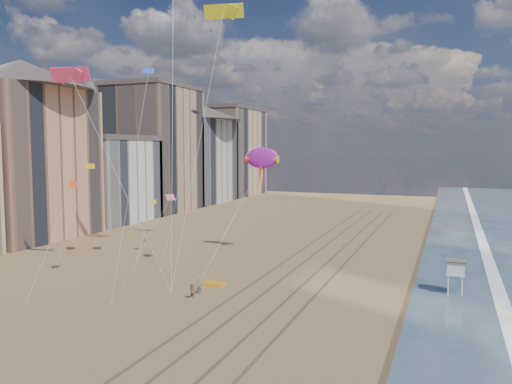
# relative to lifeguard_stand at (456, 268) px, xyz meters

# --- Properties ---
(ground) EXTENTS (260.00, 260.00, 0.00)m
(ground) POSITION_rel_lifeguard_stand_xyz_m (-19.04, -25.43, -2.67)
(ground) COLOR brown
(ground) RESTS_ON ground
(wet_sand) EXTENTS (260.00, 260.00, 0.00)m
(wet_sand) POSITION_rel_lifeguard_stand_xyz_m (-0.04, 14.57, -2.67)
(wet_sand) COLOR #42301E
(wet_sand) RESTS_ON ground
(foam) EXTENTS (260.00, 260.00, 0.00)m
(foam) POSITION_rel_lifeguard_stand_xyz_m (4.16, 14.57, -2.66)
(foam) COLOR white
(foam) RESTS_ON ground
(tracks) EXTENTS (7.68, 120.00, 0.01)m
(tracks) POSITION_rel_lifeguard_stand_xyz_m (-16.49, 4.57, -2.66)
(tracks) COLOR brown
(tracks) RESTS_ON ground
(buildings) EXTENTS (34.72, 131.35, 29.00)m
(buildings) POSITION_rel_lifeguard_stand_xyz_m (-64.77, 40.16, 10.88)
(buildings) COLOR #C6B284
(buildings) RESTS_ON ground
(lifeguard_stand) EXTENTS (1.92, 1.92, 3.46)m
(lifeguard_stand) POSITION_rel_lifeguard_stand_xyz_m (0.00, 0.00, 0.00)
(lifeguard_stand) COLOR silver
(lifeguard_stand) RESTS_ON ground
(grounded_kite) EXTENTS (2.34, 1.49, 0.27)m
(grounded_kite) POSITION_rel_lifeguard_stand_xyz_m (-23.92, -5.72, -2.53)
(grounded_kite) COLOR orange
(grounded_kite) RESTS_ON ground
(show_kite) EXTENTS (4.57, 10.78, 23.88)m
(show_kite) POSITION_rel_lifeguard_stand_xyz_m (-24.09, 9.34, 10.52)
(show_kite) COLOR purple
(show_kite) RESTS_ON ground
(kite_flyer_a) EXTENTS (0.68, 0.56, 1.61)m
(kite_flyer_a) POSITION_rel_lifeguard_stand_xyz_m (-23.78, -9.23, -1.86)
(kite_flyer_a) COLOR slate
(kite_flyer_a) RESTS_ON ground
(kite_flyer_b) EXTENTS (0.84, 0.71, 1.53)m
(kite_flyer_b) POSITION_rel_lifeguard_stand_xyz_m (-23.58, -11.01, -1.90)
(kite_flyer_b) COLOR #96584C
(kite_flyer_b) RESTS_ON ground
(small_kites) EXTENTS (13.67, 15.98, 15.93)m
(small_kites) POSITION_rel_lifeguard_stand_xyz_m (-35.68, -2.59, 11.62)
(small_kites) COLOR #FFA61A
(small_kites) RESTS_ON ground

